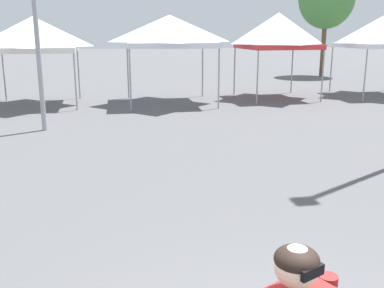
{
  "coord_description": "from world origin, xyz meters",
  "views": [
    {
      "loc": [
        -1.31,
        -2.43,
        2.84
      ],
      "look_at": [
        -0.2,
        3.5,
        1.3
      ],
      "focal_mm": 41.88,
      "sensor_mm": 36.0,
      "label": 1
    }
  ],
  "objects_px": {
    "canopy_tent_far_left": "(278,31)",
    "canopy_tent_center": "(170,31)",
    "canopy_tent_left_of_center": "(34,34)",
    "canopy_tent_behind_right": "(382,32)"
  },
  "relations": [
    {
      "from": "canopy_tent_left_of_center",
      "to": "canopy_tent_far_left",
      "type": "distance_m",
      "value": 9.72
    },
    {
      "from": "canopy_tent_left_of_center",
      "to": "canopy_tent_far_left",
      "type": "bearing_deg",
      "value": 0.61
    },
    {
      "from": "canopy_tent_left_of_center",
      "to": "canopy_tent_far_left",
      "type": "relative_size",
      "value": 0.94
    },
    {
      "from": "canopy_tent_center",
      "to": "canopy_tent_far_left",
      "type": "bearing_deg",
      "value": 6.29
    },
    {
      "from": "canopy_tent_left_of_center",
      "to": "canopy_tent_far_left",
      "type": "xyz_separation_m",
      "value": [
        9.72,
        0.1,
        0.12
      ]
    },
    {
      "from": "canopy_tent_center",
      "to": "canopy_tent_behind_right",
      "type": "xyz_separation_m",
      "value": [
        9.35,
        0.46,
        -0.04
      ]
    },
    {
      "from": "canopy_tent_center",
      "to": "canopy_tent_far_left",
      "type": "height_order",
      "value": "canopy_tent_far_left"
    },
    {
      "from": "canopy_tent_far_left",
      "to": "canopy_tent_center",
      "type": "bearing_deg",
      "value": -173.71
    },
    {
      "from": "canopy_tent_center",
      "to": "canopy_tent_left_of_center",
      "type": "bearing_deg",
      "value": 175.44
    },
    {
      "from": "canopy_tent_left_of_center",
      "to": "canopy_tent_behind_right",
      "type": "height_order",
      "value": "canopy_tent_behind_right"
    }
  ]
}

